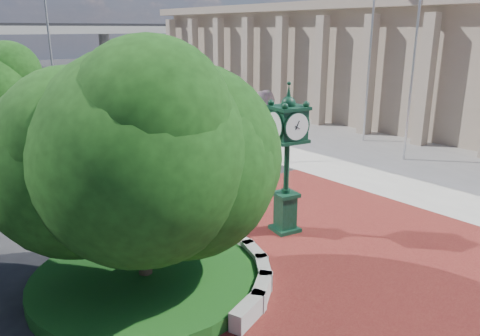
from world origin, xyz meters
name	(u,v)px	position (x,y,z in m)	size (l,w,h in m)	color
ground	(279,236)	(0.00, 0.00, 0.00)	(200.00, 200.00, 0.00)	black
plaza	(300,246)	(0.00, -1.00, 0.02)	(12.00, 12.00, 0.04)	maroon
sidewalk	(344,128)	(16.00, 10.00, 0.02)	(20.00, 50.00, 0.04)	#9E9B93
planter_wall	(214,252)	(-2.71, 0.00, 0.27)	(2.96, 6.77, 0.54)	#9E9B93
grass_bed	(146,279)	(-5.00, 0.00, 0.20)	(6.10, 6.10, 0.40)	#134112
civic_building	(388,59)	(23.60, 12.00, 4.33)	(17.35, 44.00, 8.60)	gray
tree_planter	(138,154)	(-5.00, 0.00, 3.72)	(5.20, 5.20, 6.33)	#38281C
tree_street	(1,95)	(-4.00, 18.00, 3.24)	(4.40, 4.40, 5.45)	#38281C
post_clock	(287,154)	(0.44, 0.17, 2.78)	(1.20, 1.20, 5.05)	black
parked_car	(46,92)	(4.25, 37.34, 0.73)	(1.74, 4.31, 1.47)	#64160E
flagpole_a	(414,57)	(11.79, 2.69, 5.37)	(1.59, 0.56, 10.48)	silver
flagpole_b	(370,49)	(13.81, 6.77, 5.58)	(1.70, 0.21, 10.89)	silver
street_lamp_near	(52,38)	(2.49, 28.34, 6.01)	(2.30, 0.30, 10.26)	slate
shrub_near	(263,102)	(12.72, 14.91, 1.59)	(1.20, 1.20, 2.20)	#38281C
shrub_mid	(225,94)	(13.33, 20.25, 1.59)	(1.20, 1.20, 2.20)	#38281C
shrub_far	(224,91)	(14.18, 21.51, 1.59)	(1.20, 1.20, 2.20)	#38281C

